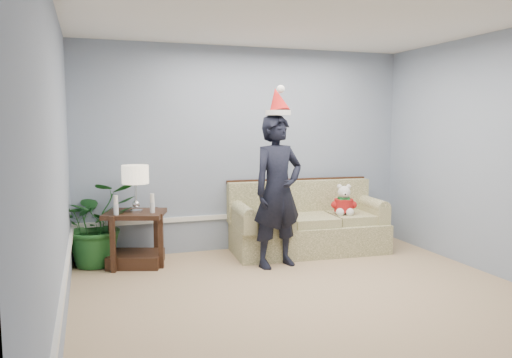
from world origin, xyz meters
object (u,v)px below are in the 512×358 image
object	(u,v)px
table_lamp	(135,176)
man	(278,191)
sofa	(307,226)
side_table	(136,244)
houseplant	(97,223)
teddy_bear	(344,203)

from	to	relation	value
table_lamp	man	distance (m)	1.68
sofa	side_table	bearing A→B (deg)	-176.74
table_lamp	houseplant	world-z (taller)	table_lamp
sofa	side_table	distance (m)	2.23
table_lamp	houseplant	bearing A→B (deg)	155.45
side_table	teddy_bear	xyz separation A→B (m)	(2.69, -0.18, 0.39)
houseplant	man	bearing A→B (deg)	-19.65
table_lamp	teddy_bear	xyz separation A→B (m)	(2.68, -0.14, -0.44)
houseplant	side_table	bearing A→B (deg)	-20.67
table_lamp	sofa	bearing A→B (deg)	0.44
sofa	teddy_bear	distance (m)	0.58
sofa	houseplant	bearing A→B (deg)	179.85
table_lamp	houseplant	xyz separation A→B (m)	(-0.45, 0.20, -0.57)
table_lamp	teddy_bear	size ratio (longest dim) A/B	1.36
side_table	table_lamp	size ratio (longest dim) A/B	1.46
side_table	man	size ratio (longest dim) A/B	0.45
sofa	houseplant	world-z (taller)	houseplant
man	table_lamp	bearing A→B (deg)	148.23
sofa	side_table	world-z (taller)	sofa
side_table	teddy_bear	distance (m)	2.73
teddy_bear	sofa	bearing A→B (deg)	179.99
side_table	teddy_bear	world-z (taller)	teddy_bear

